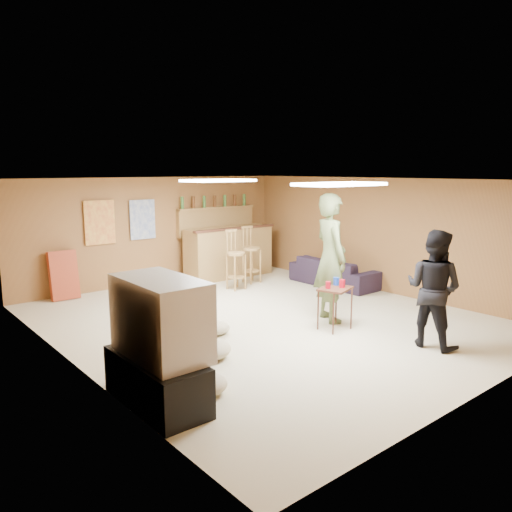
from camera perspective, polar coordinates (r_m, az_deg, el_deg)
ground at (r=8.00m, az=0.92°, el=-7.26°), size 7.00×7.00×0.00m
ceiling at (r=7.65m, az=0.97°, el=8.69°), size 6.00×7.00×0.02m
wall_back at (r=10.63m, az=-11.45°, el=2.89°), size 6.00×0.02×2.20m
wall_front at (r=5.63m, az=24.88°, el=-3.99°), size 6.00×0.02×2.20m
wall_left at (r=6.26m, az=-20.40°, el=-2.36°), size 0.02×7.00×2.20m
wall_right at (r=9.95m, az=14.19°, el=2.31°), size 0.02×7.00×2.20m
tv_stand at (r=5.30m, az=-11.28°, el=-13.78°), size 0.55×1.30×0.50m
dvd_box at (r=5.44m, az=-9.15°, el=-14.24°), size 0.35×0.50×0.08m
tv_body at (r=5.11m, az=-10.84°, el=-6.91°), size 0.60×1.10×0.80m
tv_screen at (r=5.26m, az=-7.86°, el=-6.34°), size 0.02×0.95×0.65m
bar_counter at (r=11.04m, az=-3.13°, el=0.44°), size 2.00×0.60×1.10m
bar_lip at (r=10.77m, az=-2.36°, el=3.16°), size 2.10×0.12×0.05m
bar_shelf at (r=11.29m, az=-4.54°, el=5.50°), size 2.00×0.18×0.05m
bar_backing at (r=11.33m, az=-4.58°, el=3.99°), size 2.00×0.14×0.60m
poster_left at (r=10.06m, az=-17.43°, el=3.68°), size 0.60×0.03×0.85m
poster_right at (r=10.43m, az=-12.85°, el=4.09°), size 0.55×0.03×0.80m
folding_chair_stack at (r=9.77m, az=-21.13°, el=-2.06°), size 0.50×0.26×0.91m
ceiling_panel_front at (r=6.59m, az=9.59°, el=8.10°), size 1.20×0.60×0.04m
ceiling_panel_back at (r=8.60m, az=-4.31°, el=8.60°), size 1.20×0.60×0.04m
person_olive at (r=7.83m, az=8.53°, el=-0.22°), size 0.71×0.85×2.00m
person_black at (r=7.05m, az=19.62°, el=-3.54°), size 0.67×0.82×1.59m
sofa at (r=10.38m, az=8.92°, el=-1.79°), size 0.75×1.91×0.56m
tray_table at (r=7.53m, az=8.99°, el=-5.96°), size 0.59×0.53×0.64m
cup_red_near at (r=7.38m, az=8.24°, el=-3.30°), size 0.08×0.08×0.10m
cup_red_far at (r=7.47m, az=9.82°, el=-3.13°), size 0.11×0.11×0.12m
cup_blue at (r=7.61m, az=9.15°, el=-2.86°), size 0.11×0.11×0.12m
bar_stool_left at (r=9.86m, az=-2.29°, el=-0.77°), size 0.42×0.42×1.08m
bar_stool_right at (r=10.42m, az=-0.49°, el=0.57°), size 0.55×0.55×1.34m
cushion_near_tv at (r=6.43m, az=-5.23°, el=-10.56°), size 0.53×0.53×0.24m
cushion_mid at (r=7.32m, az=-4.66°, el=-8.17°), size 0.49×0.49×0.19m
cushion_far at (r=5.51m, az=-5.73°, el=-14.37°), size 0.59×0.59×0.21m
bottle_row at (r=11.23m, az=-4.74°, el=6.26°), size 1.76×0.08×0.26m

